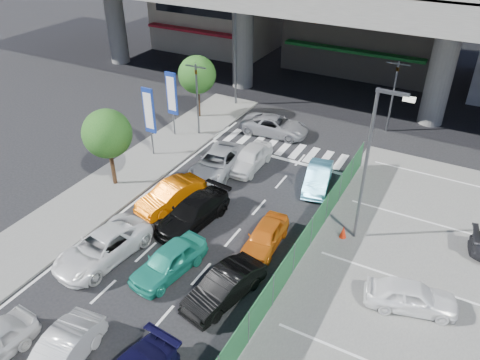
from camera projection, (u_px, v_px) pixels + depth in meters
The scene contains 25 objects.
ground at pixel (173, 263), 22.20m from camera, with size 120.00×120.00×0.00m, color black.
parking_lot at pixel (420, 320), 19.25m from camera, with size 12.00×28.00×0.06m, color #5E5E5B.
sidewalk_left at pixel (116, 184), 27.96m from camera, with size 4.00×30.00×0.12m, color #5E5E5B.
fence_run at pixel (284, 273), 20.33m from camera, with size 0.16×22.00×1.80m, color #205E31, non-canonical shape.
traffic_light_left at pixel (196, 82), 31.51m from camera, with size 1.60×1.24×5.20m.
traffic_light_right at pixel (396, 79), 32.00m from camera, with size 1.60×1.24×5.20m.
street_lamp_right at pixel (371, 156), 21.22m from camera, with size 1.65×0.22×8.00m.
street_lamp_left at pixel (237, 47), 35.57m from camera, with size 1.65×0.22×8.00m.
signboard_near at pixel (149, 113), 29.40m from camera, with size 0.80×0.14×4.70m.
signboard_far at pixel (172, 95), 31.79m from camera, with size 0.80×0.14×4.70m.
tree_near at pixel (107, 134), 26.18m from camera, with size 2.80×2.80×4.80m.
tree_far at pixel (197, 75), 34.30m from camera, with size 2.80×2.80×4.80m.
hatch_white_back_mid at pixel (59, 356), 17.03m from camera, with size 1.42×4.06×1.34m, color silver.
sedan_white_mid_left at pixel (102, 247), 22.10m from camera, with size 2.29×4.97×1.38m, color white.
taxi_teal_mid at pixel (169, 261), 21.30m from camera, with size 1.63×4.05×1.38m, color teal.
hatch_black_mid_right at pixel (224, 287), 19.94m from camera, with size 1.44×4.12×1.36m, color black.
taxi_orange_left at pixel (171, 195), 25.82m from camera, with size 1.46×4.19×1.38m, color #E66104.
sedan_black_mid at pixel (193, 213), 24.44m from camera, with size 1.93×4.75×1.38m, color black.
taxi_orange_right at pixel (265, 236), 22.92m from camera, with size 1.46×3.63×1.24m, color orange.
wagon_silver_front_left at pixel (217, 163), 28.82m from camera, with size 2.29×4.97×1.38m, color #AAADB1.
sedan_white_front_mid at pixel (250, 158), 29.35m from camera, with size 1.63×4.05×1.38m, color white.
kei_truck_front_right at pixel (318, 178), 27.43m from camera, with size 1.34×3.84×1.27m, color #5FBAE5.
crossing_wagon_silver at pixel (275, 126), 33.29m from camera, with size 2.21×4.79×1.33m, color #93949A.
parked_sedan_white at pixel (411, 296), 19.46m from camera, with size 1.52×3.79×1.29m, color white.
traffic_cone at pixel (343, 232), 23.55m from camera, with size 0.35×0.35×0.69m, color red.
Camera 1 is at (10.75, -13.12, 15.20)m, focal length 35.00 mm.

